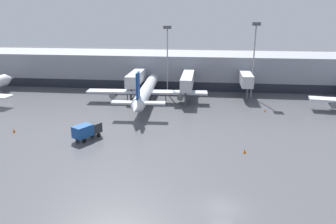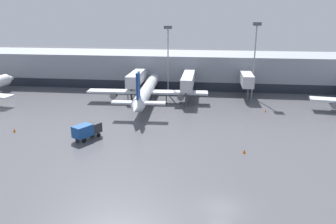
# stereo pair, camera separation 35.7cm
# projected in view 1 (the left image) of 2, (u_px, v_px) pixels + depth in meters

# --- Properties ---
(ground_plane) EXTENTS (320.00, 320.00, 0.00)m
(ground_plane) POSITION_uv_depth(u_px,v_px,m) (223.00, 208.00, 35.33)
(ground_plane) COLOR #4C4C51
(terminal_building) EXTENTS (160.00, 31.78, 9.00)m
(terminal_building) POSITION_uv_depth(u_px,v_px,m) (214.00, 70.00, 92.67)
(terminal_building) COLOR gray
(terminal_building) RESTS_ON ground_plane
(parked_jet_0) EXTENTS (27.89, 35.38, 9.27)m
(parked_jet_0) POSITION_uv_depth(u_px,v_px,m) (147.00, 90.00, 75.27)
(parked_jet_0) COLOR silver
(parked_jet_0) RESTS_ON ground_plane
(service_truck_0) EXTENTS (4.13, 5.25, 2.58)m
(service_truck_0) POSITION_uv_depth(u_px,v_px,m) (87.00, 130.00, 53.96)
(service_truck_0) COLOR #19478C
(service_truck_0) RESTS_ON ground_plane
(traffic_cone_0) EXTENTS (0.45, 0.45, 0.70)m
(traffic_cone_0) POSITION_uv_depth(u_px,v_px,m) (14.00, 130.00, 57.32)
(traffic_cone_0) COLOR orange
(traffic_cone_0) RESTS_ON ground_plane
(traffic_cone_2) EXTENTS (0.49, 0.49, 0.58)m
(traffic_cone_2) POSITION_uv_depth(u_px,v_px,m) (245.00, 151.00, 48.96)
(traffic_cone_2) COLOR orange
(traffic_cone_2) RESTS_ON ground_plane
(traffic_cone_3) EXTENTS (0.37, 0.37, 0.57)m
(traffic_cone_3) POSITION_uv_depth(u_px,v_px,m) (265.00, 111.00, 68.93)
(traffic_cone_3) COLOR orange
(traffic_cone_3) RESTS_ON ground_plane
(apron_light_mast_0) EXTENTS (1.80, 1.80, 17.06)m
(apron_light_mast_0) POSITION_uv_depth(u_px,v_px,m) (167.00, 40.00, 79.73)
(apron_light_mast_0) COLOR gray
(apron_light_mast_0) RESTS_ON ground_plane
(apron_light_mast_1) EXTENTS (1.80, 1.80, 17.94)m
(apron_light_mast_1) POSITION_uv_depth(u_px,v_px,m) (255.00, 39.00, 76.63)
(apron_light_mast_1) COLOR gray
(apron_light_mast_1) RESTS_ON ground_plane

